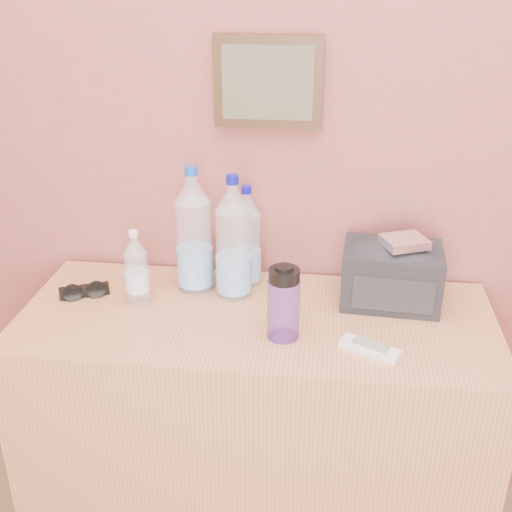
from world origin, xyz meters
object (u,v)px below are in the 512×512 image
Objects in this scene: ac_remote at (370,349)px; foil_packet at (404,242)px; pet_large_a at (194,236)px; pet_large_b at (247,241)px; nalgene_bottle at (284,303)px; dresser at (256,433)px; sunglasses at (84,291)px; pet_small at (137,272)px; pet_large_c at (233,244)px; toiletry_bag at (391,272)px.

ac_remote is 0.32m from foil_packet.
pet_large_b is (0.15, 0.06, -0.03)m from pet_large_a.
pet_large_b is at bearing 168.38° from foil_packet.
nalgene_bottle is 1.34× the size of ac_remote.
pet_large_b is at bearing 104.72° from dresser.
sunglasses reaches higher than ac_remote.
pet_large_b is 2.00× the size of ac_remote.
pet_large_a is 0.16m from pet_large_b.
pet_small is 0.18m from sunglasses.
foil_packet is (0.09, 0.25, 0.19)m from ac_remote.
pet_large_c is 2.39× the size of ac_remote.
dresser is 4.30× the size of pet_large_b.
sunglasses is 1.25× the size of foil_packet.
pet_large_c is (-0.03, -0.08, 0.03)m from pet_large_b.
foil_packet is (0.44, -0.09, 0.06)m from pet_large_b.
pet_small reaches higher than toiletry_bag.
sunglasses is (-0.31, -0.10, -0.15)m from pet_large_a.
nalgene_bottle is at bearing -40.36° from pet_large_a.
toiletry_bag reaches higher than sunglasses.
pet_large_c reaches higher than nalgene_bottle.
pet_large_a is 2.47× the size of ac_remote.
pet_small is 1.46× the size of ac_remote.
pet_large_a is 0.59m from foil_packet.
pet_large_b is at bearing 72.71° from pet_large_c.
nalgene_bottle is (0.42, -0.13, 0.00)m from pet_small.
dresser is at bearing -156.93° from toiletry_bag.
pet_large_c is at bearing -174.44° from toiletry_bag.
sunglasses is at bearing -161.47° from pet_large_b.
pet_large_b is 0.51m from ac_remote.
nalgene_bottle is 0.36m from toiletry_bag.
pet_large_c is (-0.08, 0.11, 0.57)m from dresser.
foil_packet is (0.73, 0.07, 0.10)m from pet_small.
pet_small is 0.81× the size of toiletry_bag.
toiletry_bag is at bearing 134.04° from foil_packet.
toiletry_bag is (0.57, -0.01, -0.07)m from pet_large_a.
ac_remote is at bearing -43.73° from pet_large_b.
toiletry_bag is (0.71, 0.10, -0.00)m from pet_small.
ac_remote is 0.56× the size of toiletry_bag.
dresser is at bearing -5.50° from pet_small.
foil_packet is at bearing -20.33° from sunglasses.
foil_packet is (0.59, -0.03, 0.03)m from pet_large_a.
pet_large_c is 0.46m from sunglasses.
ac_remote is at bearing -29.57° from pet_large_a.
pet_small is at bearing 163.06° from nalgene_bottle.
foil_packet reaches higher than toiletry_bag.
pet_large_b is 0.46m from foil_packet.
ac_remote is 1.34× the size of foil_packet.
nalgene_bottle is at bearing -52.59° from pet_large_c.
pet_large_a is 3.32× the size of foil_packet.
pet_large_b is 0.49m from sunglasses.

